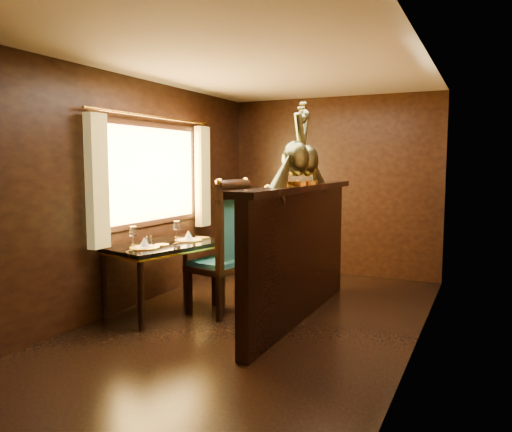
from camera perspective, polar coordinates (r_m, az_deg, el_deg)
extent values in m
plane|color=black|center=(5.06, 0.25, -12.07)|extent=(5.00, 5.00, 0.00)
cube|color=black|center=(7.16, 8.76, 3.37)|extent=(3.00, 0.04, 2.50)
cube|color=black|center=(2.78, -22.13, -1.07)|extent=(3.00, 0.04, 2.50)
cube|color=black|center=(5.62, -13.75, 2.56)|extent=(0.04, 5.00, 2.50)
cube|color=black|center=(4.41, 18.23, 1.53)|extent=(0.04, 5.00, 2.50)
cube|color=beige|center=(4.90, 0.26, 16.93)|extent=(3.00, 5.00, 0.04)
cube|color=#FFC672|center=(5.85, -11.91, 4.69)|extent=(0.01, 1.70, 1.05)
cube|color=#EC9D40|center=(5.05, -17.70, 3.78)|extent=(0.10, 0.22, 1.30)
cube|color=#EC9D40|center=(6.60, -6.13, 4.49)|extent=(0.10, 0.22, 1.30)
cylinder|color=gold|center=(5.83, -11.45, 11.05)|extent=(0.03, 2.20, 0.03)
cube|color=black|center=(5.05, 5.05, -4.52)|extent=(0.12, 2.60, 1.30)
cube|color=#393819|center=(5.06, 4.36, -3.91)|extent=(0.02, 2.20, 0.95)
cube|color=black|center=(4.97, 5.12, 3.21)|extent=(0.26, 2.70, 0.06)
cube|color=black|center=(5.35, -10.36, -3.34)|extent=(1.02, 1.37, 0.04)
cube|color=gold|center=(5.36, -10.36, -3.65)|extent=(1.05, 1.39, 0.02)
cylinder|color=black|center=(5.35, -16.98, -7.61)|extent=(0.06, 0.06, 0.67)
cylinder|color=black|center=(4.86, -13.02, -8.87)|extent=(0.06, 0.06, 0.67)
cylinder|color=black|center=(6.00, -8.09, -5.94)|extent=(0.06, 0.06, 0.67)
cylinder|color=black|center=(5.57, -3.86, -6.83)|extent=(0.06, 0.06, 0.67)
cylinder|color=gold|center=(5.11, -12.62, -3.53)|extent=(0.30, 0.30, 0.01)
cone|color=white|center=(5.10, -12.64, -2.93)|extent=(0.11, 0.11, 0.10)
cylinder|color=gold|center=(5.52, -7.72, -2.73)|extent=(0.30, 0.30, 0.01)
cone|color=white|center=(5.51, -7.73, -2.18)|extent=(0.11, 0.11, 0.10)
cylinder|color=silver|center=(5.55, -12.44, -2.52)|extent=(0.03, 0.03, 0.06)
cylinder|color=silver|center=(5.57, -11.96, -2.48)|extent=(0.03, 0.03, 0.06)
cube|color=black|center=(5.28, -4.50, -5.92)|extent=(0.59, 0.59, 0.07)
cube|color=navy|center=(5.26, -4.51, -5.34)|extent=(0.53, 0.53, 0.05)
cube|color=navy|center=(5.07, -2.66, -1.56)|extent=(0.11, 0.39, 0.65)
cube|color=black|center=(5.32, -7.68, -8.70)|extent=(0.05, 0.05, 0.45)
cube|color=black|center=(5.05, -4.22, -9.47)|extent=(0.05, 0.05, 0.45)
cube|color=black|center=(5.62, -4.71, -7.87)|extent=(0.05, 0.05, 0.45)
cube|color=black|center=(5.36, -1.31, -8.53)|extent=(0.05, 0.05, 0.45)
sphere|color=gold|center=(4.86, -4.23, 3.89)|extent=(0.08, 0.08, 0.08)
sphere|color=gold|center=(5.19, -1.24, 4.03)|extent=(0.08, 0.08, 0.08)
cube|color=black|center=(5.90, 0.76, -4.91)|extent=(0.56, 0.56, 0.06)
cube|color=navy|center=(5.89, 0.76, -4.42)|extent=(0.50, 0.50, 0.05)
cube|color=navy|center=(5.72, 2.45, -1.23)|extent=(0.11, 0.37, 0.61)
cube|color=black|center=(5.91, -1.92, -7.30)|extent=(0.05, 0.05, 0.42)
cube|color=black|center=(5.68, 1.22, -7.83)|extent=(0.05, 0.05, 0.42)
cube|color=black|center=(6.22, 0.32, -6.63)|extent=(0.05, 0.05, 0.42)
cube|color=black|center=(6.00, 3.38, -7.10)|extent=(0.05, 0.05, 0.42)
sphere|color=gold|center=(5.52, 1.34, 3.29)|extent=(0.07, 0.07, 0.07)
sphere|color=gold|center=(5.84, 3.53, 3.44)|extent=(0.07, 0.07, 0.07)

